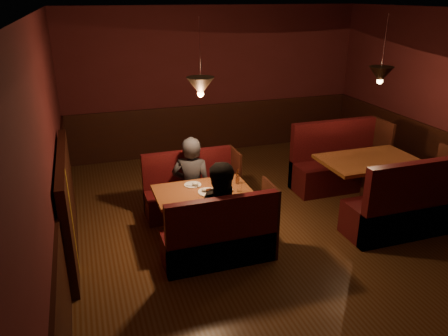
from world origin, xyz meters
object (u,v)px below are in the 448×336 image
object	(u,v)px
diner_b	(225,198)
second_bench_far	(337,167)
second_table	(368,172)
main_table	(204,200)
main_bench_far	(192,194)
main_bench_near	(221,241)
diner_a	(191,167)
second_bench_near	(406,211)

from	to	relation	value
diner_b	second_bench_far	bearing A→B (deg)	13.54
second_table	diner_b	world-z (taller)	diner_b
main_table	diner_b	xyz separation A→B (m)	(0.11, -0.55, 0.28)
main_bench_far	main_bench_near	bearing A→B (deg)	-90.00
main_table	main_bench_far	bearing A→B (deg)	88.85
main_bench_far	diner_b	bearing A→B (deg)	-85.58
second_bench_far	diner_a	world-z (taller)	diner_a
second_table	second_bench_near	size ratio (longest dim) A/B	0.90
main_bench_far	second_table	xyz separation A→B (m)	(2.56, -0.71, 0.30)
main_bench_far	diner_b	world-z (taller)	diner_b
second_bench_near	diner_a	bearing A→B (deg)	151.75
second_bench_near	diner_b	size ratio (longest dim) A/B	0.99
main_bench_far	second_bench_near	distance (m)	3.03
main_bench_near	diner_a	world-z (taller)	diner_a
main_table	second_table	distance (m)	2.57
main_table	main_bench_far	size ratio (longest dim) A/B	0.91
main_bench_far	diner_a	bearing A→B (deg)	-101.66
main_bench_far	main_bench_near	size ratio (longest dim) A/B	1.00
second_bench_near	second_table	bearing A→B (deg)	92.20
second_table	second_bench_near	world-z (taller)	second_bench_near
main_bench_far	main_bench_near	distance (m)	1.43
main_bench_near	diner_a	distance (m)	1.37
main_table	main_bench_near	size ratio (longest dim) A/B	0.91
main_bench_near	second_table	world-z (taller)	main_bench_near
main_table	main_bench_near	bearing A→B (deg)	-88.85
second_bench_far	second_bench_near	bearing A→B (deg)	-90.00
main_bench_near	second_table	size ratio (longest dim) A/B	0.97
diner_a	main_bench_near	bearing A→B (deg)	115.96
main_bench_far	second_bench_far	size ratio (longest dim) A/B	0.88
second_bench_far	second_bench_near	xyz separation A→B (m)	(0.00, -1.71, 0.00)
second_table	diner_b	bearing A→B (deg)	-167.21
main_table	second_bench_far	xyz separation A→B (m)	(2.60, 0.86, -0.16)
main_bench_far	diner_b	xyz separation A→B (m)	(0.10, -1.27, 0.49)
second_table	second_bench_far	bearing A→B (deg)	87.80
main_bench_near	diner_b	bearing A→B (deg)	58.44
second_bench_far	diner_b	xyz separation A→B (m)	(-2.49, -1.41, 0.43)
second_bench_near	main_table	bearing A→B (deg)	161.89
diner_a	second_bench_far	bearing A→B (deg)	-148.96
diner_b	second_table	bearing A→B (deg)	-3.23
main_table	main_bench_near	world-z (taller)	main_bench_near
diner_b	main_bench_far	bearing A→B (deg)	78.41
second_bench_far	diner_b	bearing A→B (deg)	-150.44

